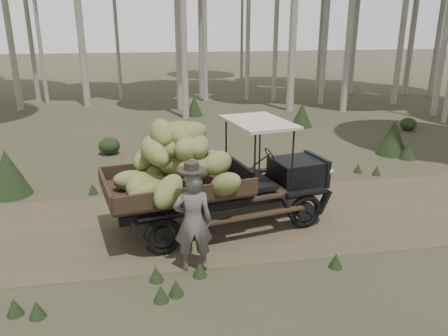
# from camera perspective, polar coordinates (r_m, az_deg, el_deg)

# --- Properties ---
(ground) EXTENTS (120.00, 120.00, 0.00)m
(ground) POSITION_cam_1_polar(r_m,az_deg,el_deg) (10.37, 1.15, -6.93)
(ground) COLOR #473D2B
(ground) RESTS_ON ground
(dirt_track) EXTENTS (70.00, 4.00, 0.01)m
(dirt_track) POSITION_cam_1_polar(r_m,az_deg,el_deg) (10.37, 1.15, -6.91)
(dirt_track) COLOR brown
(dirt_track) RESTS_ON ground
(banana_truck) EXTENTS (5.42, 3.10, 2.66)m
(banana_truck) POSITION_cam_1_polar(r_m,az_deg,el_deg) (9.35, -4.06, 0.43)
(banana_truck) COLOR black
(banana_truck) RESTS_ON ground
(farmer) EXTENTS (0.74, 0.55, 2.13)m
(farmer) POSITION_cam_1_polar(r_m,az_deg,el_deg) (8.06, -4.08, -6.86)
(farmer) COLOR #585550
(farmer) RESTS_ON ground
(undergrowth) EXTENTS (23.63, 25.19, 1.39)m
(undergrowth) POSITION_cam_1_polar(r_m,az_deg,el_deg) (8.47, -1.83, -8.96)
(undergrowth) COLOR #233319
(undergrowth) RESTS_ON ground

